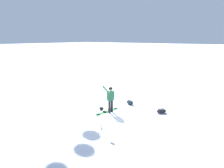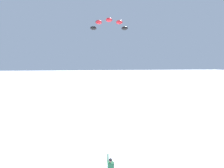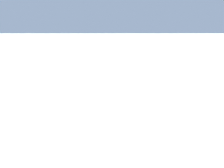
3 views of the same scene
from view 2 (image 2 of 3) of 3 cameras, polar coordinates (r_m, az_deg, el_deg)
snowboarder at (r=11.01m, az=-0.62°, el=-30.82°), size 0.47×0.68×1.69m
traction_kite at (r=19.82m, az=-1.23°, el=23.25°), size 5.03×1.59×1.48m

